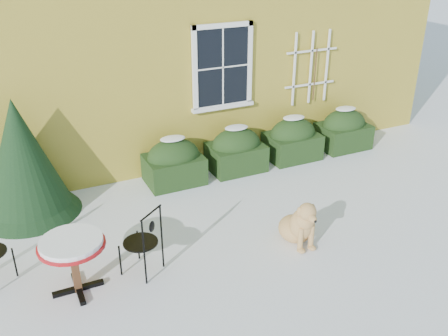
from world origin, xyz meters
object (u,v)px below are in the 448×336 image
bistro_table (72,249)px  patio_chair_near (143,241)px  evergreen_shrub (24,169)px  dog (300,225)px

bistro_table → patio_chair_near: size_ratio=0.85×
bistro_table → patio_chair_near: (0.93, 0.01, -0.16)m
evergreen_shrub → bistro_table: (0.33, -2.39, -0.14)m
evergreen_shrub → patio_chair_near: 2.71m
bistro_table → patio_chair_near: 0.94m
evergreen_shrub → dog: 4.51m
evergreen_shrub → bistro_table: size_ratio=2.33×
bistro_table → patio_chair_near: patio_chair_near is taller
evergreen_shrub → bistro_table: 2.42m
evergreen_shrub → dog: bearing=-37.2°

